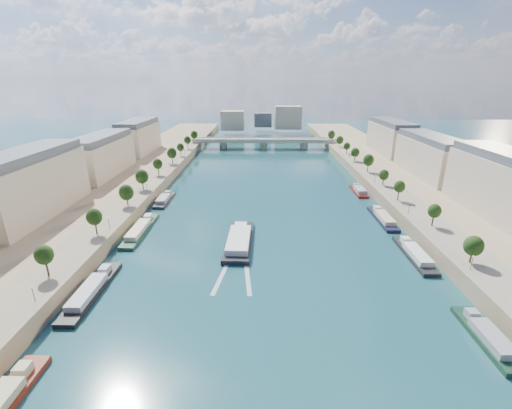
{
  "coord_description": "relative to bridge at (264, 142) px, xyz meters",
  "views": [
    {
      "loc": [
        -2.3,
        -33.5,
        51.75
      ],
      "look_at": [
        -4.04,
        94.14,
        5.0
      ],
      "focal_mm": 24.0,
      "sensor_mm": 36.0,
      "label": 1
    }
  ],
  "objects": [
    {
      "name": "moored_barges_right",
      "position": [
        45.5,
        -182.82,
        -4.24
      ],
      "size": [
        5.0,
        160.32,
        3.6
      ],
      "color": "black",
      "rests_on": "ground"
    },
    {
      "name": "trees_right",
      "position": [
        55.0,
        -128.02,
        5.39
      ],
      "size": [
        4.8,
        268.8,
        8.26
      ],
      "color": "#382B1E",
      "rests_on": "ground"
    },
    {
      "name": "quay_right",
      "position": [
        72.0,
        -138.02,
        -2.58
      ],
      "size": [
        44.0,
        520.0,
        5.0
      ],
      "primitive_type": "cube",
      "color": "#9E8460",
      "rests_on": "ground"
    },
    {
      "name": "pave_left",
      "position": [
        -57.0,
        -138.02,
        -0.03
      ],
      "size": [
        14.0,
        520.0,
        0.1
      ],
      "primitive_type": "cube",
      "color": "gray",
      "rests_on": "quay_left"
    },
    {
      "name": "buildings_left",
      "position": [
        -85.0,
        -126.02,
        11.37
      ],
      "size": [
        16.0,
        226.0,
        23.2
      ],
      "color": "#BFAD93",
      "rests_on": "ground"
    },
    {
      "name": "trees_left",
      "position": [
        -55.0,
        -136.02,
        5.39
      ],
      "size": [
        4.8,
        268.8,
        8.26
      ],
      "color": "#382B1E",
      "rests_on": "ground"
    },
    {
      "name": "lamps_right",
      "position": [
        52.5,
        -133.02,
        2.7
      ],
      "size": [
        0.36,
        200.36,
        4.28
      ],
      "color": "black",
      "rests_on": "ground"
    },
    {
      "name": "quay_left",
      "position": [
        -72.0,
        -138.02,
        -2.58
      ],
      "size": [
        44.0,
        520.0,
        5.0
      ],
      "primitive_type": "cube",
      "color": "#9E8460",
      "rests_on": "ground"
    },
    {
      "name": "skyline",
      "position": [
        3.19,
        81.5,
        9.57
      ],
      "size": [
        79.0,
        42.0,
        22.0
      ],
      "color": "#BFAD93",
      "rests_on": "ground"
    },
    {
      "name": "pave_right",
      "position": [
        57.0,
        -138.02,
        -0.03
      ],
      "size": [
        14.0,
        520.0,
        0.1
      ],
      "primitive_type": "cube",
      "color": "gray",
      "rests_on": "quay_right"
    },
    {
      "name": "buildings_right",
      "position": [
        85.0,
        -126.02,
        11.37
      ],
      "size": [
        16.0,
        226.0,
        23.2
      ],
      "color": "#BFAD93",
      "rests_on": "ground"
    },
    {
      "name": "moored_barges_left",
      "position": [
        -45.5,
        -193.28,
        -4.24
      ],
      "size": [
        5.0,
        152.28,
        3.6
      ],
      "color": "#1B1A3A",
      "rests_on": "ground"
    },
    {
      "name": "ground",
      "position": [
        0.0,
        -138.02,
        -5.08
      ],
      "size": [
        700.0,
        700.0,
        0.0
      ],
      "primitive_type": "plane",
      "color": "#0D363C",
      "rests_on": "ground"
    },
    {
      "name": "tour_barge",
      "position": [
        -9.37,
        -168.52,
        -3.92
      ],
      "size": [
        9.24,
        29.99,
        4.04
      ],
      "rotation": [
        0.0,
        0.0,
        -0.02
      ],
      "color": "black",
      "rests_on": "ground"
    },
    {
      "name": "bridge",
      "position": [
        0.0,
        0.0,
        0.0
      ],
      "size": [
        112.0,
        12.0,
        8.15
      ],
      "color": "#C1B79E",
      "rests_on": "ground"
    },
    {
      "name": "wake",
      "position": [
        -9.37,
        -185.07,
        -5.06
      ],
      "size": [
        10.76,
        25.99,
        0.04
      ],
      "color": "silver",
      "rests_on": "ground"
    },
    {
      "name": "lamps_left",
      "position": [
        -52.5,
        -148.02,
        2.7
      ],
      "size": [
        0.36,
        200.36,
        4.28
      ],
      "color": "black",
      "rests_on": "ground"
    }
  ]
}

